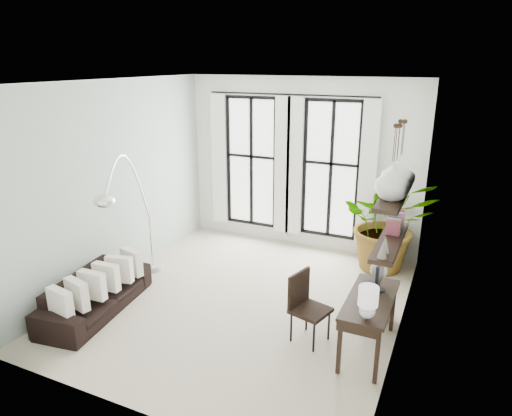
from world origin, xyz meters
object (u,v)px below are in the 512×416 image
Objects in this scene: desk at (369,303)px; buddha at (376,294)px; plant at (388,223)px; sofa at (96,294)px; arc_lamp at (127,185)px; desk_chair at (305,302)px.

buddha is (-0.05, 0.90, -0.35)m from desk.
plant reaches higher than buddha.
buddha reaches higher than sofa.
buddha is (0.16, -1.68, -0.48)m from plant.
plant is at bearing -55.71° from sofa.
plant reaches higher than sofa.
plant is 2.59m from desk.
desk is 0.57× the size of arc_lamp.
buddha is at bearing -84.62° from plant.
desk is at bearing 16.31° from desk_chair.
arc_lamp is (-3.43, -2.43, 0.88)m from plant.
plant is 1.82× the size of desk_chair.
arc_lamp is 3.91m from buddha.
desk_chair is at bearing -102.71° from plant.
plant is 2.67m from desk_chair.
buddha is at bearing 66.71° from desk_chair.
sofa is 3.99m from buddha.
sofa is 2.26× the size of buddha.
desk_chair is 1.18m from buddha.
arc_lamp is at bearing -168.14° from buddha.
plant is 4.30m from arc_lamp.
sofa is 3.82m from desk.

